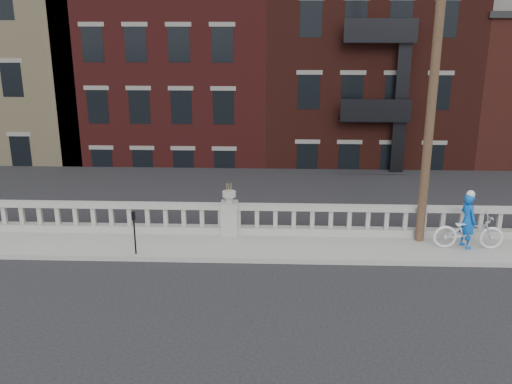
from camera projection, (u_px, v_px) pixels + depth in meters
ground at (218, 292)px, 15.34m from camera, size 120.00×120.00×0.00m
sidewalk at (227, 246)px, 18.18m from camera, size 32.00×2.20×0.15m
balustrade at (230, 220)px, 18.92m from camera, size 28.00×0.34×1.03m
planter_pedestal at (229, 214)px, 18.86m from camera, size 0.55×0.55×1.76m
lower_level at (262, 88)px, 36.51m from camera, size 80.00×44.00×20.80m
utility_pole at (434, 82)px, 16.98m from camera, size 1.60×0.28×10.00m
parking_meter_c at (134, 228)px, 17.19m from camera, size 0.10×0.09×1.36m
bicycle at (469, 231)px, 17.71m from camera, size 2.15×0.80×1.12m
cyclist at (468, 221)px, 17.69m from camera, size 0.63×0.75×1.76m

